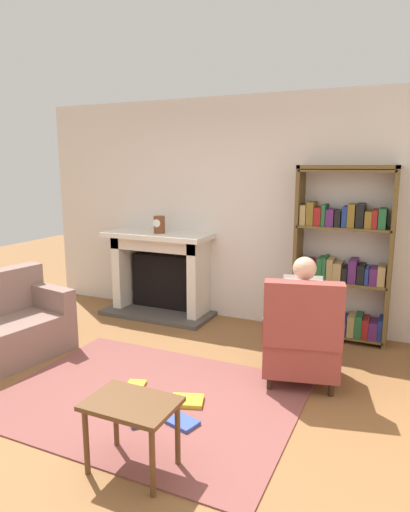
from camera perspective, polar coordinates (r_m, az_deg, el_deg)
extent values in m
plane|color=brown|center=(3.73, -9.67, -19.33)|extent=(14.00, 14.00, 0.00)
cube|color=silver|center=(5.53, 4.93, 5.64)|extent=(5.60, 0.10, 2.70)
cube|color=brown|center=(3.95, -7.11, -17.33)|extent=(2.40, 1.80, 0.01)
cube|color=#4C4742|center=(5.91, -6.02, -7.17)|extent=(1.41, 0.64, 0.05)
cube|color=black|center=(5.98, -5.02, -3.17)|extent=(0.89, 0.20, 0.70)
cube|color=silver|center=(6.15, -10.03, -1.91)|extent=(0.12, 0.44, 1.01)
cube|color=silver|center=(5.61, -0.78, -3.01)|extent=(0.12, 0.44, 1.01)
cube|color=silver|center=(5.77, -5.70, 1.65)|extent=(1.21, 0.44, 0.16)
cube|color=silver|center=(5.70, -6.02, 2.64)|extent=(1.37, 0.56, 0.06)
cylinder|color=brown|center=(5.65, -5.79, 3.96)|extent=(0.14, 0.14, 0.21)
cylinder|color=white|center=(5.59, -6.13, 4.14)|extent=(0.10, 0.01, 0.10)
cube|color=brown|center=(5.18, 11.66, 0.60)|extent=(0.04, 0.32, 1.90)
cube|color=brown|center=(5.06, 22.42, -0.28)|extent=(0.04, 0.32, 1.90)
cube|color=brown|center=(5.01, 17.60, 10.67)|extent=(1.01, 0.32, 0.04)
cube|color=brown|center=(5.33, 16.42, -9.26)|extent=(0.97, 0.32, 0.02)
cube|color=#997F4C|center=(5.36, 11.89, -7.88)|extent=(0.05, 0.26, 0.16)
cube|color=#4C1E59|center=(5.34, 12.53, -7.70)|extent=(0.05, 0.26, 0.21)
cube|color=brown|center=(5.34, 13.21, -7.94)|extent=(0.08, 0.26, 0.18)
cube|color=#997F4C|center=(5.32, 14.00, -8.07)|extent=(0.06, 0.26, 0.17)
cube|color=#4C1E59|center=(5.32, 14.68, -8.17)|extent=(0.06, 0.26, 0.16)
cube|color=#4C1E59|center=(5.29, 15.43, -7.81)|extent=(0.06, 0.26, 0.25)
cube|color=brown|center=(5.28, 16.17, -7.95)|extent=(0.07, 0.26, 0.23)
cube|color=navy|center=(5.28, 17.09, -8.24)|extent=(0.08, 0.26, 0.20)
cube|color=#997F4C|center=(5.27, 18.03, -8.19)|extent=(0.07, 0.26, 0.22)
cube|color=#1E592D|center=(5.26, 18.87, -8.20)|extent=(0.07, 0.26, 0.24)
cube|color=maroon|center=(5.26, 19.65, -8.43)|extent=(0.07, 0.26, 0.21)
cube|color=#4C1E59|center=(5.26, 20.52, -8.61)|extent=(0.09, 0.26, 0.19)
cube|color=navy|center=(5.25, 21.52, -8.48)|extent=(0.08, 0.26, 0.23)
cube|color=brown|center=(5.16, 16.79, -3.07)|extent=(0.97, 0.32, 0.02)
cube|color=#997F4C|center=(5.19, 12.24, -1.38)|extent=(0.07, 0.26, 0.22)
cube|color=#4C1E59|center=(5.18, 12.99, -1.48)|extent=(0.07, 0.26, 0.21)
cube|color=maroon|center=(5.17, 13.73, -1.62)|extent=(0.06, 0.26, 0.20)
cube|color=#1E592D|center=(5.15, 14.45, -1.45)|extent=(0.06, 0.26, 0.24)
cube|color=#1E592D|center=(5.14, 15.00, -1.42)|extent=(0.04, 0.26, 0.25)
cube|color=#997F4C|center=(5.13, 15.63, -1.55)|extent=(0.06, 0.26, 0.24)
cube|color=#997F4C|center=(5.13, 16.47, -1.84)|extent=(0.09, 0.26, 0.20)
cube|color=black|center=(5.12, 17.33, -2.15)|extent=(0.06, 0.26, 0.16)
cube|color=#4C1E59|center=(5.10, 18.21, -1.73)|extent=(0.08, 0.26, 0.25)
cube|color=black|center=(5.10, 19.15, -2.09)|extent=(0.07, 0.26, 0.20)
cube|color=navy|center=(5.10, 19.82, -2.27)|extent=(0.04, 0.26, 0.18)
cube|color=#4C1E59|center=(5.09, 20.55, -2.31)|extent=(0.08, 0.26, 0.18)
cube|color=#997F4C|center=(5.09, 21.44, -2.23)|extent=(0.08, 0.26, 0.21)
cube|color=brown|center=(5.05, 17.17, 3.47)|extent=(0.97, 0.32, 0.02)
cube|color=#997F4C|center=(5.10, 12.50, 5.15)|extent=(0.06, 0.26, 0.22)
cube|color=brown|center=(5.08, 13.35, 5.27)|extent=(0.08, 0.26, 0.25)
cube|color=maroon|center=(5.07, 14.21, 4.93)|extent=(0.07, 0.26, 0.20)
cube|color=#1E592D|center=(5.06, 14.91, 5.04)|extent=(0.04, 0.26, 0.23)
cube|color=#4C1E59|center=(5.05, 15.64, 4.73)|extent=(0.08, 0.26, 0.18)
cube|color=black|center=(5.04, 16.56, 4.62)|extent=(0.06, 0.26, 0.17)
cube|color=navy|center=(5.02, 17.34, 4.81)|extent=(0.05, 0.26, 0.22)
cube|color=brown|center=(5.02, 18.10, 4.90)|extent=(0.07, 0.26, 0.24)
cube|color=black|center=(5.01, 19.08, 4.87)|extent=(0.08, 0.26, 0.25)
cube|color=brown|center=(5.00, 20.01, 4.39)|extent=(0.07, 0.26, 0.18)
cube|color=maroon|center=(5.00, 20.74, 4.42)|extent=(0.05, 0.26, 0.19)
cube|color=#1E592D|center=(4.99, 21.54, 4.45)|extent=(0.07, 0.26, 0.21)
cube|color=brown|center=(5.01, 17.57, 10.22)|extent=(0.97, 0.32, 0.02)
cylinder|color=#331E14|center=(4.51, 15.20, -13.09)|extent=(0.05, 0.05, 0.12)
cylinder|color=#331E14|center=(4.50, 8.51, -12.87)|extent=(0.05, 0.05, 0.12)
cylinder|color=#331E14|center=(4.08, 15.65, -15.85)|extent=(0.05, 0.05, 0.12)
cylinder|color=#331E14|center=(4.06, 8.16, -15.62)|extent=(0.05, 0.05, 0.12)
cube|color=brown|center=(4.19, 12.00, -11.72)|extent=(0.76, 0.73, 0.30)
cube|color=brown|center=(3.82, 12.30, -7.24)|extent=(0.66, 0.30, 0.55)
cube|color=brown|center=(4.11, 15.95, -8.49)|extent=(0.24, 0.55, 0.22)
cube|color=brown|center=(4.10, 8.34, -8.22)|extent=(0.24, 0.55, 0.22)
cube|color=silver|center=(4.01, 12.24, -6.72)|extent=(0.36, 0.27, 0.50)
sphere|color=#D8AD8C|center=(3.91, 12.47, -1.56)|extent=(0.20, 0.20, 0.20)
cube|color=#191E3F|center=(4.26, 13.18, -8.50)|extent=(0.21, 0.42, 0.12)
cube|color=#191E3F|center=(4.26, 11.01, -8.42)|extent=(0.21, 0.42, 0.12)
cylinder|color=#191E3F|center=(4.53, 12.96, -10.79)|extent=(0.10, 0.10, 0.42)
cylinder|color=#191E3F|center=(4.53, 10.90, -10.72)|extent=(0.10, 0.10, 0.42)
cube|color=white|center=(4.29, 12.24, -4.11)|extent=(0.38, 0.19, 0.25)
cube|color=#83665C|center=(5.11, -19.18, -4.91)|extent=(0.72, 0.27, 0.24)
cube|color=brown|center=(2.96, -9.28, -17.92)|extent=(0.56, 0.39, 0.03)
cylinder|color=brown|center=(3.10, -14.77, -21.73)|extent=(0.04, 0.04, 0.44)
cylinder|color=brown|center=(2.87, -6.66, -24.47)|extent=(0.04, 0.04, 0.44)
cylinder|color=brown|center=(3.31, -11.20, -19.31)|extent=(0.04, 0.04, 0.44)
cylinder|color=brown|center=(3.09, -3.47, -21.52)|extent=(0.04, 0.04, 0.44)
cube|color=#334CA5|center=(3.57, -2.84, -20.24)|extent=(0.25, 0.21, 0.03)
cube|color=gold|center=(4.10, -8.81, -15.94)|extent=(0.21, 0.24, 0.03)
cube|color=#334CA5|center=(3.63, -8.44, -19.71)|extent=(0.23, 0.23, 0.04)
cube|color=gold|center=(3.83, -2.28, -17.80)|extent=(0.31, 0.27, 0.03)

